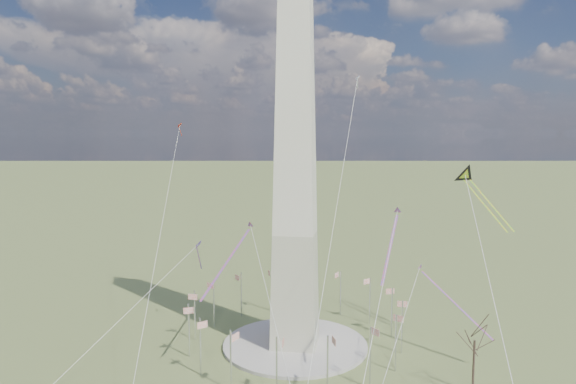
# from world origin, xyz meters

# --- Properties ---
(ground) EXTENTS (2000.00, 2000.00, 0.00)m
(ground) POSITION_xyz_m (0.00, 0.00, 0.00)
(ground) COLOR #586532
(ground) RESTS_ON ground
(plaza) EXTENTS (36.00, 36.00, 0.80)m
(plaza) POSITION_xyz_m (0.00, 0.00, 0.40)
(plaza) COLOR #9E9990
(plaza) RESTS_ON ground
(washington_monument) EXTENTS (15.56, 15.56, 100.00)m
(washington_monument) POSITION_xyz_m (0.00, 0.00, 47.95)
(washington_monument) COLOR #B5B198
(washington_monument) RESTS_ON plaza
(flagpole_ring) EXTENTS (54.40, 54.40, 13.00)m
(flagpole_ring) POSITION_xyz_m (-0.00, -0.00, 7.27)
(flagpole_ring) COLOR silver
(flagpole_ring) RESTS_ON ground
(tree_near) EXTENTS (9.47, 9.47, 16.56)m
(tree_near) POSITION_xyz_m (39.29, -16.96, 11.81)
(tree_near) COLOR #49342C
(tree_near) RESTS_ON ground
(kite_delta_black) EXTENTS (12.76, 17.58, 14.88)m
(kite_delta_black) POSITION_xyz_m (42.35, 13.44, 41.44)
(kite_delta_black) COLOR black
(kite_delta_black) RESTS_ON ground
(kite_diamond_purple) EXTENTS (1.72, 2.67, 8.12)m
(kite_diamond_purple) POSITION_xyz_m (-27.21, 7.46, 22.48)
(kite_diamond_purple) COLOR navy
(kite_diamond_purple) RESTS_ON ground
(kite_streamer_left) EXTENTS (4.99, 19.09, 13.22)m
(kite_streamer_left) POSITION_xyz_m (22.73, -9.89, 30.63)
(kite_streamer_left) COLOR #F03926
(kite_streamer_left) RESTS_ON ground
(kite_streamer_mid) EXTENTS (7.94, 20.21, 14.37)m
(kite_streamer_mid) POSITION_xyz_m (-13.50, -7.06, 25.53)
(kite_streamer_mid) COLOR #F03926
(kite_streamer_mid) RESTS_ON ground
(kite_streamer_right) EXTENTS (16.23, 13.76, 13.79)m
(kite_streamer_right) POSITION_xyz_m (35.84, 1.81, 15.06)
(kite_streamer_right) COLOR #F03926
(kite_streamer_right) RESTS_ON ground
(kite_small_red) EXTENTS (1.35, 2.04, 4.39)m
(kite_small_red) POSITION_xyz_m (-42.74, 36.79, 55.13)
(kite_small_red) COLOR red
(kite_small_red) RESTS_ON ground
(kite_small_white) EXTENTS (1.48, 1.48, 4.26)m
(kite_small_white) POSITION_xyz_m (13.45, 44.63, 69.98)
(kite_small_white) COLOR silver
(kite_small_white) RESTS_ON ground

